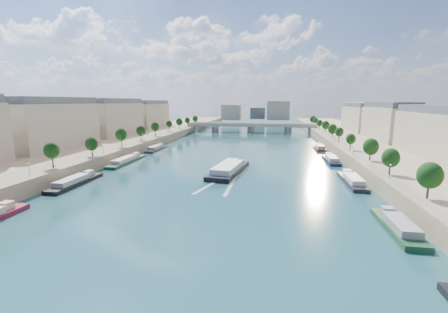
% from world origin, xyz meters
% --- Properties ---
extents(ground, '(700.00, 700.00, 0.00)m').
position_xyz_m(ground, '(0.00, 100.00, 0.00)').
color(ground, '#0B2532').
rests_on(ground, ground).
extents(quay_left, '(44.00, 520.00, 5.00)m').
position_xyz_m(quay_left, '(-72.00, 100.00, 2.50)').
color(quay_left, '#9E8460').
rests_on(quay_left, ground).
extents(quay_right, '(44.00, 520.00, 5.00)m').
position_xyz_m(quay_right, '(72.00, 100.00, 2.50)').
color(quay_right, '#9E8460').
rests_on(quay_right, ground).
extents(pave_left, '(14.00, 520.00, 0.10)m').
position_xyz_m(pave_left, '(-57.00, 100.00, 5.05)').
color(pave_left, gray).
rests_on(pave_left, quay_left).
extents(pave_right, '(14.00, 520.00, 0.10)m').
position_xyz_m(pave_right, '(57.00, 100.00, 5.05)').
color(pave_right, gray).
rests_on(pave_right, quay_right).
extents(trees_left, '(4.80, 268.80, 8.26)m').
position_xyz_m(trees_left, '(-55.00, 102.00, 10.48)').
color(trees_left, '#382B1E').
rests_on(trees_left, ground).
extents(trees_right, '(4.80, 268.80, 8.26)m').
position_xyz_m(trees_right, '(55.00, 110.00, 10.48)').
color(trees_right, '#382B1E').
rests_on(trees_right, ground).
extents(lamps_left, '(0.36, 200.36, 4.28)m').
position_xyz_m(lamps_left, '(-52.50, 90.00, 7.78)').
color(lamps_left, black).
rests_on(lamps_left, ground).
extents(lamps_right, '(0.36, 200.36, 4.28)m').
position_xyz_m(lamps_right, '(52.50, 105.00, 7.78)').
color(lamps_right, black).
rests_on(lamps_right, ground).
extents(buildings_left, '(16.00, 226.00, 23.20)m').
position_xyz_m(buildings_left, '(-85.00, 112.00, 16.45)').
color(buildings_left, '#B9A78E').
rests_on(buildings_left, ground).
extents(buildings_right, '(16.00, 226.00, 23.20)m').
position_xyz_m(buildings_right, '(85.00, 112.00, 16.45)').
color(buildings_right, '#B9A78E').
rests_on(buildings_right, ground).
extents(skyline, '(79.00, 42.00, 22.00)m').
position_xyz_m(skyline, '(3.19, 319.52, 14.66)').
color(skyline, '#B9A78E').
rests_on(skyline, ground).
extents(bridge, '(112.00, 12.00, 8.15)m').
position_xyz_m(bridge, '(0.00, 217.98, 5.08)').
color(bridge, '#C1B79E').
rests_on(bridge, ground).
extents(tour_barge, '(13.28, 32.67, 4.31)m').
position_xyz_m(tour_barge, '(2.22, 65.36, 1.27)').
color(tour_barge, black).
rests_on(tour_barge, ground).
extents(wake, '(11.07, 26.01, 0.04)m').
position_xyz_m(wake, '(2.22, 48.87, 0.02)').
color(wake, silver).
rests_on(wake, ground).
extents(moored_barges_left, '(5.00, 154.47, 3.60)m').
position_xyz_m(moored_barges_left, '(-45.50, 44.13, 0.84)').
color(moored_barges_left, '#1C293E').
rests_on(moored_barges_left, ground).
extents(moored_barges_right, '(5.00, 165.27, 3.60)m').
position_xyz_m(moored_barges_right, '(45.50, 53.62, 0.84)').
color(moored_barges_right, black).
rests_on(moored_barges_right, ground).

